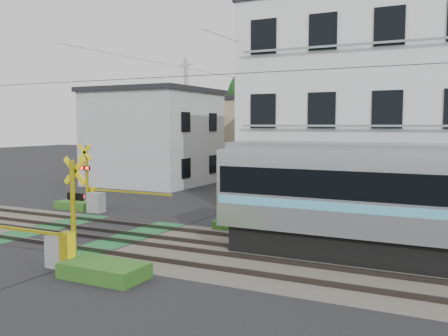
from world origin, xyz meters
The scene contains 11 objects.
ground centered at (0.00, 0.00, 0.00)m, with size 120.00×120.00×0.00m, color black.
track_bed centered at (0.00, 0.00, 0.04)m, with size 120.00×120.00×0.14m.
crossing_signal_near centered at (2.59, -3.65, 0.71)m, with size 4.74×0.65×3.09m.
crossing_signal_far centered at (-2.59, 3.65, 0.71)m, with size 4.74×0.65×3.09m.
apartment_block centered at (8.50, 9.49, 4.66)m, with size 10.20×8.36×9.30m.
houses_row centered at (0.25, 25.92, 3.24)m, with size 22.07×31.35×6.80m.
tree_hill centered at (0.85, 47.92, 5.91)m, with size 40.00×13.56×11.75m.
catenary centered at (6.00, 0.03, 3.70)m, with size 60.00×5.04×7.00m.
utility_poles centered at (-1.05, 23.01, 4.08)m, with size 7.90×42.00×8.00m.
pedestrian centered at (-1.08, 32.29, 0.79)m, with size 0.58×0.38×1.58m, color #32323E.
weed_patches centered at (1.76, -0.09, 0.18)m, with size 10.25×8.80×0.40m.
Camera 1 is at (12.59, -13.64, 3.95)m, focal length 40.00 mm.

